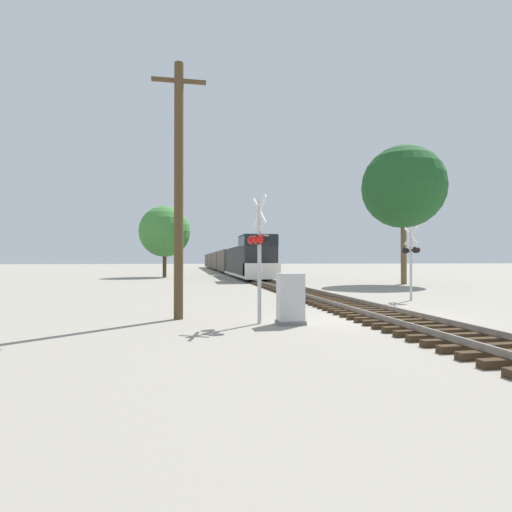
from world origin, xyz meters
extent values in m
plane|color=gray|center=(0.00, 0.00, 0.00)|extent=(400.00, 400.00, 0.00)
cube|color=#382819|center=(0.00, -5.10, 0.08)|extent=(2.60, 0.22, 0.16)
cube|color=#382819|center=(0.00, -4.50, 0.08)|extent=(2.60, 0.22, 0.16)
cube|color=#382819|center=(0.00, -3.90, 0.08)|extent=(2.60, 0.22, 0.16)
cube|color=#382819|center=(0.00, -3.30, 0.08)|extent=(2.60, 0.22, 0.16)
cube|color=#382819|center=(0.00, -2.70, 0.08)|extent=(2.60, 0.22, 0.16)
cube|color=#382819|center=(0.00, -2.10, 0.08)|extent=(2.60, 0.22, 0.16)
cube|color=#382819|center=(0.00, -1.50, 0.08)|extent=(2.60, 0.22, 0.16)
cube|color=#382819|center=(0.00, -0.90, 0.08)|extent=(2.60, 0.22, 0.16)
cube|color=#382819|center=(0.00, -0.30, 0.08)|extent=(2.60, 0.22, 0.16)
cube|color=#382819|center=(0.00, 0.30, 0.08)|extent=(2.60, 0.22, 0.16)
cube|color=#382819|center=(0.00, 0.90, 0.08)|extent=(2.60, 0.22, 0.16)
cube|color=#382819|center=(0.00, 1.50, 0.08)|extent=(2.60, 0.22, 0.16)
cube|color=#382819|center=(0.00, 2.10, 0.08)|extent=(2.60, 0.22, 0.16)
cube|color=#382819|center=(0.00, 2.70, 0.08)|extent=(2.60, 0.22, 0.16)
cube|color=#382819|center=(0.00, 3.30, 0.08)|extent=(2.60, 0.22, 0.16)
cube|color=#382819|center=(0.00, 3.90, 0.08)|extent=(2.60, 0.22, 0.16)
cube|color=#382819|center=(0.00, 4.50, 0.08)|extent=(2.60, 0.22, 0.16)
cube|color=#382819|center=(0.00, 5.10, 0.08)|extent=(2.60, 0.22, 0.16)
cube|color=#382819|center=(0.00, 5.70, 0.08)|extent=(2.60, 0.22, 0.16)
cube|color=#382819|center=(0.00, 6.30, 0.08)|extent=(2.60, 0.22, 0.16)
cube|color=#382819|center=(0.00, 6.90, 0.08)|extent=(2.60, 0.22, 0.16)
cube|color=#382819|center=(0.00, 7.50, 0.08)|extent=(2.60, 0.22, 0.16)
cube|color=#382819|center=(0.00, 8.10, 0.08)|extent=(2.60, 0.22, 0.16)
cube|color=#382819|center=(0.00, 8.70, 0.08)|extent=(2.60, 0.22, 0.16)
cube|color=#382819|center=(0.00, 9.30, 0.08)|extent=(2.60, 0.22, 0.16)
cube|color=#382819|center=(0.00, 9.90, 0.08)|extent=(2.60, 0.22, 0.16)
cube|color=#382819|center=(0.00, 10.50, 0.08)|extent=(2.60, 0.22, 0.16)
cube|color=#382819|center=(0.00, 11.10, 0.08)|extent=(2.60, 0.22, 0.16)
cube|color=#382819|center=(0.00, 11.70, 0.08)|extent=(2.60, 0.22, 0.16)
cube|color=#382819|center=(0.00, 12.30, 0.08)|extent=(2.60, 0.22, 0.16)
cube|color=#382819|center=(0.00, 12.90, 0.08)|extent=(2.60, 0.22, 0.16)
cube|color=#382819|center=(0.00, 13.50, 0.08)|extent=(2.60, 0.22, 0.16)
cube|color=#382819|center=(0.00, 14.10, 0.08)|extent=(2.60, 0.22, 0.16)
cube|color=#382819|center=(0.00, 14.70, 0.08)|extent=(2.60, 0.22, 0.16)
cube|color=#382819|center=(0.00, 15.30, 0.08)|extent=(2.60, 0.22, 0.16)
cube|color=#382819|center=(0.00, 15.90, 0.08)|extent=(2.60, 0.22, 0.16)
cube|color=#382819|center=(0.00, 16.50, 0.08)|extent=(2.60, 0.22, 0.16)
cube|color=#382819|center=(0.00, 17.10, 0.08)|extent=(2.60, 0.22, 0.16)
cube|color=#382819|center=(0.00, 17.70, 0.08)|extent=(2.60, 0.22, 0.16)
cube|color=#382819|center=(0.00, 18.30, 0.08)|extent=(2.60, 0.22, 0.16)
cube|color=#382819|center=(0.00, 18.90, 0.08)|extent=(2.60, 0.22, 0.16)
cube|color=#382819|center=(0.00, 19.50, 0.08)|extent=(2.60, 0.22, 0.16)
cube|color=slate|center=(-0.72, 0.00, 0.23)|extent=(0.07, 160.00, 0.15)
cube|color=slate|center=(0.72, 0.00, 0.23)|extent=(0.07, 160.00, 0.15)
cube|color=#232326|center=(0.00, 33.25, 1.86)|extent=(2.58, 13.44, 3.10)
cube|color=#232326|center=(0.00, 23.84, 2.30)|extent=(3.04, 4.22, 3.98)
cube|color=black|center=(0.00, 23.84, 3.70)|extent=(3.07, 4.27, 0.88)
cube|color=white|center=(0.00, 21.73, 1.01)|extent=(3.04, 1.92, 1.39)
cube|color=white|center=(0.00, 30.37, 0.43)|extent=(3.10, 18.82, 0.24)
cube|color=black|center=(0.00, 24.13, 0.50)|extent=(1.58, 2.20, 1.00)
cube|color=black|center=(0.00, 36.61, 0.50)|extent=(1.58, 2.20, 1.00)
cube|color=brown|center=(0.00, 48.02, 1.88)|extent=(2.88, 13.18, 3.15)
cube|color=black|center=(0.00, 43.74, 0.45)|extent=(1.58, 2.20, 0.90)
cube|color=black|center=(0.00, 52.30, 0.45)|extent=(1.58, 2.20, 0.90)
cube|color=brown|center=(0.00, 62.66, 1.88)|extent=(2.88, 13.18, 3.15)
cube|color=black|center=(0.00, 58.38, 0.45)|extent=(1.58, 2.20, 0.90)
cube|color=black|center=(0.00, 66.94, 0.45)|extent=(1.58, 2.20, 0.90)
cube|color=brown|center=(0.00, 77.30, 1.88)|extent=(2.88, 13.18, 3.15)
cube|color=black|center=(0.00, 73.02, 0.45)|extent=(1.58, 2.20, 0.90)
cube|color=black|center=(0.00, 81.58, 0.45)|extent=(1.58, 2.20, 0.90)
cube|color=brown|center=(0.00, 91.94, 1.88)|extent=(2.88, 13.18, 3.15)
cube|color=black|center=(0.00, 87.66, 0.45)|extent=(1.58, 2.20, 0.90)
cube|color=black|center=(0.00, 96.22, 0.45)|extent=(1.58, 2.20, 0.90)
cylinder|color=#B7B7BC|center=(-4.31, -0.56, 1.90)|extent=(0.12, 0.12, 3.79)
cube|color=white|center=(-4.31, -0.56, 3.49)|extent=(0.28, 0.90, 0.93)
cube|color=white|center=(-4.31, -0.56, 3.49)|extent=(0.28, 0.90, 0.93)
cube|color=black|center=(-4.31, -0.56, 2.60)|extent=(0.29, 0.84, 0.06)
cylinder|color=black|center=(-4.40, -0.23, 2.60)|extent=(0.26, 0.34, 0.30)
sphere|color=red|center=(-4.50, -0.26, 2.60)|extent=(0.26, 0.26, 0.26)
cylinder|color=black|center=(-4.31, -0.56, 2.60)|extent=(0.26, 0.34, 0.30)
sphere|color=red|center=(-4.40, -0.59, 2.60)|extent=(0.26, 0.26, 0.26)
cylinder|color=black|center=(-4.21, -0.90, 2.60)|extent=(0.26, 0.34, 0.30)
sphere|color=red|center=(-4.31, -0.93, 2.60)|extent=(0.26, 0.26, 0.26)
cube|color=white|center=(-4.31, -0.56, 2.94)|extent=(0.12, 0.32, 0.20)
cylinder|color=#B7B7BC|center=(4.27, 5.13, 1.73)|extent=(0.12, 0.12, 3.46)
cube|color=white|center=(4.27, 5.13, 3.16)|extent=(0.19, 0.92, 0.93)
cube|color=white|center=(4.27, 5.13, 3.16)|extent=(0.19, 0.92, 0.93)
cube|color=black|center=(4.27, 5.13, 2.46)|extent=(0.21, 0.86, 0.06)
cylinder|color=black|center=(4.33, 4.79, 2.46)|extent=(0.23, 0.33, 0.30)
sphere|color=red|center=(4.43, 4.80, 2.46)|extent=(0.26, 0.26, 0.26)
cylinder|color=black|center=(4.21, 5.48, 2.46)|extent=(0.23, 0.33, 0.30)
sphere|color=red|center=(4.31, 5.49, 2.46)|extent=(0.26, 0.26, 0.26)
cube|color=white|center=(4.27, 5.13, 2.61)|extent=(0.08, 0.32, 0.20)
cube|color=slate|center=(-3.39, -0.86, 0.06)|extent=(0.85, 0.62, 0.12)
cube|color=#BCBCBF|center=(-3.39, -0.86, 0.84)|extent=(0.78, 0.56, 1.44)
cylinder|color=#4C3A23|center=(-6.79, 0.82, 4.29)|extent=(0.31, 0.31, 8.58)
cube|color=#4C3A23|center=(-6.79, 0.82, 7.98)|extent=(1.80, 0.12, 0.12)
cylinder|color=brown|center=(10.98, 17.25, 2.98)|extent=(0.46, 0.46, 5.95)
sphere|color=#1E5123|center=(10.98, 17.25, 7.98)|extent=(6.74, 6.74, 6.74)
cylinder|color=#473521|center=(-9.01, 34.68, 1.77)|extent=(0.43, 0.43, 3.53)
sphere|color=#3D7F38|center=(-9.01, 34.68, 5.30)|extent=(5.91, 5.91, 5.91)
camera|label=1|loc=(-6.55, -12.72, 1.97)|focal=28.00mm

